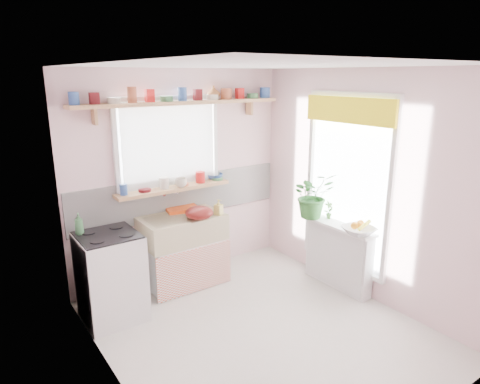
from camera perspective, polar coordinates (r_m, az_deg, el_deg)
room at (r=4.91m, az=2.86°, el=2.95°), size 3.20×3.20×3.20m
sink_unit at (r=5.13m, az=-7.55°, el=-7.65°), size 0.95×0.65×1.11m
cooker at (r=4.58m, az=-16.83°, el=-10.72°), size 0.58×0.58×0.93m
radiator_ledge at (r=5.17m, az=12.94°, el=-8.13°), size 0.22×0.95×0.78m
windowsill at (r=5.06m, az=-8.82°, el=0.46°), size 1.40×0.22×0.04m
pine_shelf at (r=4.96m, az=-7.65°, el=11.71°), size 2.52×0.24×0.04m
shelf_crockery at (r=4.95m, az=-7.87°, el=12.56°), size 2.47×0.11×0.12m
sill_crockery at (r=5.02m, az=-9.36°, el=1.20°), size 1.35×0.11×0.12m
dish_tray at (r=5.19m, az=-7.75°, el=-2.21°), size 0.43×0.35×0.04m
colander at (r=4.85m, az=-5.46°, el=-2.77°), size 0.35×0.35×0.14m
jade_plant at (r=5.13m, az=9.68°, el=-0.40°), size 0.59×0.55×0.55m
fruit_bowl at (r=4.75m, az=15.55°, el=-4.99°), size 0.38×0.38×0.08m
herb_pot at (r=5.16m, az=11.76°, el=-2.37°), size 0.12×0.09×0.21m
soap_bottle_sink at (r=4.97m, az=-2.88°, el=-2.04°), size 0.11×0.11×0.18m
sill_cup at (r=5.01m, az=-7.87°, el=1.24°), size 0.17×0.17×0.11m
sill_bowl at (r=5.38m, az=-3.42°, el=2.09°), size 0.24×0.24×0.07m
shelf_vase at (r=5.23m, az=-3.54°, el=13.10°), size 0.17×0.17×0.16m
cooker_bottle at (r=4.45m, az=-20.69°, el=-3.99°), size 0.10×0.10×0.22m
fruit at (r=4.74m, az=15.59°, el=-4.24°), size 0.20×0.14×0.10m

